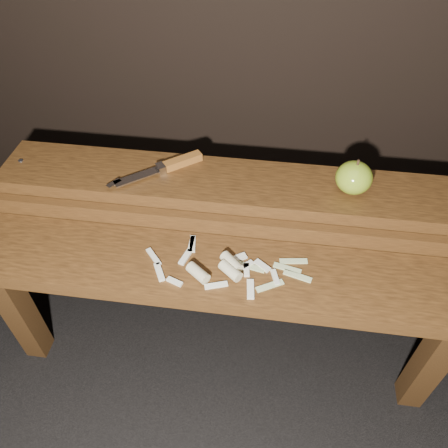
# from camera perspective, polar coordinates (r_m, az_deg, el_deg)

# --- Properties ---
(ground) EXTENTS (60.00, 60.00, 0.00)m
(ground) POSITION_cam_1_polar(r_m,az_deg,el_deg) (1.39, -0.35, -14.90)
(ground) COLOR black
(bench_front_tier) EXTENTS (1.20, 0.20, 0.42)m
(bench_front_tier) POSITION_cam_1_polar(r_m,az_deg,el_deg) (1.06, -0.90, -8.32)
(bench_front_tier) COLOR #36200D
(bench_front_tier) RESTS_ON ground
(bench_rear_tier) EXTENTS (1.20, 0.21, 0.50)m
(bench_rear_tier) POSITION_cam_1_polar(r_m,az_deg,el_deg) (1.16, 0.71, 2.44)
(bench_rear_tier) COLOR #36200D
(bench_rear_tier) RESTS_ON ground
(apple) EXTENTS (0.09, 0.09, 0.09)m
(apple) POSITION_cam_1_polar(r_m,az_deg,el_deg) (1.10, 16.61, 5.83)
(apple) COLOR olive
(apple) RESTS_ON bench_rear_tier
(knife) EXTENTS (0.22, 0.17, 0.02)m
(knife) POSITION_cam_1_polar(r_m,az_deg,el_deg) (1.15, -6.94, 7.64)
(knife) COLOR brown
(knife) RESTS_ON bench_rear_tier
(apple_scraps) EXTENTS (0.39, 0.17, 0.03)m
(apple_scraps) POSITION_cam_1_polar(r_m,az_deg,el_deg) (1.00, 0.03, -5.79)
(apple_scraps) COLOR beige
(apple_scraps) RESTS_ON bench_front_tier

